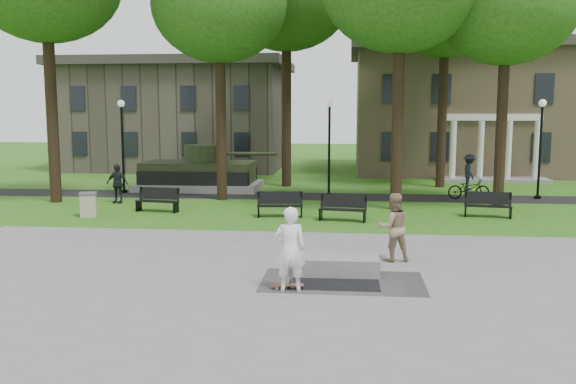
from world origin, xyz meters
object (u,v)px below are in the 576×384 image
object	(u,v)px
skateboarder	(290,249)
cyclist	(469,181)
trash_bin	(88,204)
concrete_block	(336,265)
friend_watching	(393,227)
park_bench_0	(158,199)

from	to	relation	value
skateboarder	cyclist	bearing A→B (deg)	-120.48
trash_bin	concrete_block	bearing A→B (deg)	-37.41
cyclist	skateboarder	bearing A→B (deg)	152.53
friend_watching	trash_bin	bearing A→B (deg)	-43.70
cyclist	park_bench_0	distance (m)	14.57
skateboarder	friend_watching	xyz separation A→B (m)	(2.58, 3.16, -0.04)
park_bench_0	trash_bin	world-z (taller)	park_bench_0
cyclist	trash_bin	bearing A→B (deg)	108.42
trash_bin	friend_watching	bearing A→B (deg)	-28.07
friend_watching	concrete_block	bearing A→B (deg)	28.61
skateboarder	cyclist	xyz separation A→B (m)	(7.01, 15.85, -0.14)
skateboarder	friend_watching	bearing A→B (deg)	-135.81
cyclist	trash_bin	distance (m)	17.31
cyclist	park_bench_0	bearing A→B (deg)	106.74
skateboarder	cyclist	size ratio (longest dim) A/B	0.93
cyclist	park_bench_0	size ratio (longest dim) A/B	1.17
trash_bin	cyclist	bearing A→B (deg)	22.03
cyclist	trash_bin	world-z (taller)	cyclist
cyclist	trash_bin	size ratio (longest dim) A/B	2.25
concrete_block	cyclist	size ratio (longest dim) A/B	1.02
concrete_block	skateboarder	size ratio (longest dim) A/B	1.10
friend_watching	park_bench_0	size ratio (longest dim) A/B	1.04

